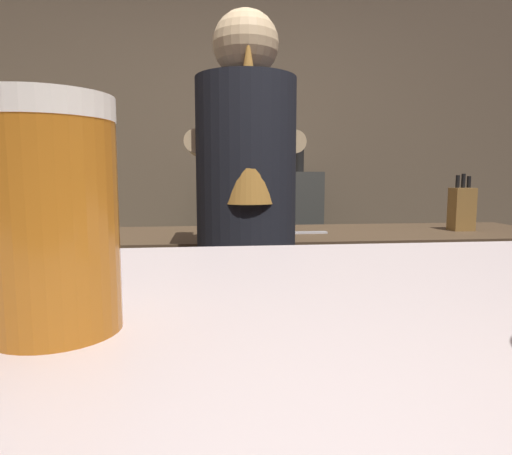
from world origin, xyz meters
The scene contains 10 objects.
wall_back centered at (0.00, 2.20, 1.35)m, with size 5.20×0.10×2.70m, color brown.
prep_counter centered at (0.35, 0.63, 0.44)m, with size 2.10×0.60×0.89m, color #4A3724.
back_shelf centered at (0.25, 1.92, 0.59)m, with size 0.82×0.36×1.17m, color #3A3C37.
bartender centered at (-0.04, 0.17, 0.98)m, with size 0.42×0.51×1.69m.
knife_block centered at (1.02, 0.61, 0.99)m, with size 0.10×0.08×0.27m.
mixing_bowl centered at (0.01, 0.74, 0.92)m, with size 0.19×0.19×0.05m, color slate.
chefs_knife centered at (0.24, 0.58, 0.89)m, with size 0.24×0.03×0.01m, color silver.
pint_glass_far centered at (-0.27, -1.08, 1.13)m, with size 0.07×0.07×0.13m.
bottle_soy centered at (0.00, 1.94, 1.25)m, with size 0.06×0.06×0.20m.
bottle_olive_oil centered at (0.51, 1.90, 1.27)m, with size 0.07×0.07×0.27m.
Camera 1 is at (-0.18, -1.34, 1.15)m, focal length 31.03 mm.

